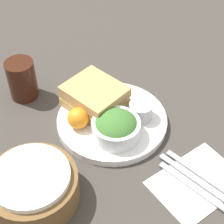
# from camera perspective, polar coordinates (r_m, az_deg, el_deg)

# --- Properties ---
(ground_plane) EXTENTS (4.00, 4.00, 0.00)m
(ground_plane) POSITION_cam_1_polar(r_m,az_deg,el_deg) (0.89, -0.00, -1.74)
(ground_plane) COLOR #3D3833
(plate) EXTENTS (0.26, 0.26, 0.02)m
(plate) POSITION_cam_1_polar(r_m,az_deg,el_deg) (0.89, -0.00, -1.33)
(plate) COLOR white
(plate) RESTS_ON ground_plane
(sandwich) EXTENTS (0.15, 0.14, 0.06)m
(sandwich) POSITION_cam_1_polar(r_m,az_deg,el_deg) (0.89, -2.64, 2.30)
(sandwich) COLOR tan
(sandwich) RESTS_ON plate
(salad_bowl) EXTENTS (0.11, 0.11, 0.06)m
(salad_bowl) POSITION_cam_1_polar(r_m,az_deg,el_deg) (0.83, 0.61, -2.35)
(salad_bowl) COLOR white
(salad_bowl) RESTS_ON plate
(dressing_cup) EXTENTS (0.06, 0.06, 0.04)m
(dressing_cup) POSITION_cam_1_polar(r_m,az_deg,el_deg) (0.87, 4.40, 0.19)
(dressing_cup) COLOR #B7B7BC
(dressing_cup) RESTS_ON plate
(orange_wedge) EXTENTS (0.05, 0.05, 0.05)m
(orange_wedge) POSITION_cam_1_polar(r_m,az_deg,el_deg) (0.85, -5.18, -0.95)
(orange_wedge) COLOR orange
(orange_wedge) RESTS_ON plate
(drink_glass) EXTENTS (0.07, 0.07, 0.10)m
(drink_glass) POSITION_cam_1_polar(r_m,az_deg,el_deg) (0.96, -13.55, 4.84)
(drink_glass) COLOR #38190F
(drink_glass) RESTS_ON ground_plane
(bread_basket) EXTENTS (0.18, 0.18, 0.08)m
(bread_basket) POSITION_cam_1_polar(r_m,az_deg,el_deg) (0.75, -11.96, -11.05)
(bread_basket) COLOR brown
(bread_basket) RESTS_ON ground_plane
(napkin) EXTENTS (0.13, 0.18, 0.00)m
(napkin) POSITION_cam_1_polar(r_m,az_deg,el_deg) (0.81, 12.84, -10.38)
(napkin) COLOR white
(napkin) RESTS_ON ground_plane
(fork) EXTENTS (0.18, 0.04, 0.01)m
(fork) POSITION_cam_1_polar(r_m,az_deg,el_deg) (0.81, 13.62, -9.41)
(fork) COLOR #B2B2B7
(fork) RESTS_ON napkin
(knife) EXTENTS (0.19, 0.05, 0.01)m
(knife) POSITION_cam_1_polar(r_m,az_deg,el_deg) (0.80, 12.89, -10.19)
(knife) COLOR #B2B2B7
(knife) RESTS_ON napkin
(spoon) EXTENTS (0.16, 0.04, 0.01)m
(spoon) POSITION_cam_1_polar(r_m,az_deg,el_deg) (0.79, 12.15, -10.99)
(spoon) COLOR #B2B2B7
(spoon) RESTS_ON napkin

